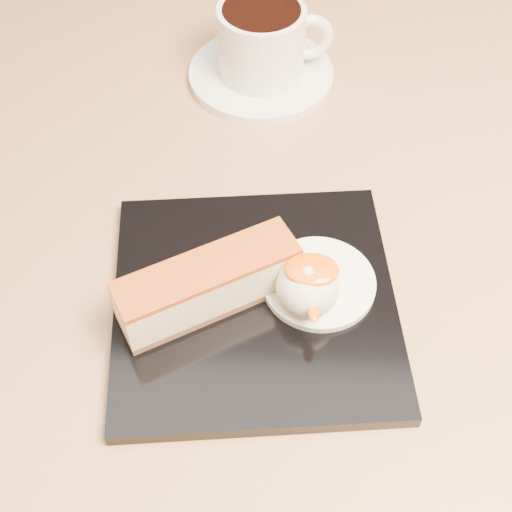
{
  "coord_description": "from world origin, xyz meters",
  "views": [
    {
      "loc": [
        0.06,
        -0.38,
        1.19
      ],
      "look_at": [
        0.04,
        -0.04,
        0.76
      ],
      "focal_mm": 50.0,
      "sensor_mm": 36.0,
      "label": 1
    }
  ],
  "objects_px": {
    "table": "(219,342)",
    "cheesecake": "(208,285)",
    "dessert_plate": "(255,302)",
    "coffee_cup": "(264,40)",
    "saucer": "(261,74)",
    "ice_cream_scoop": "(308,287)"
  },
  "relations": [
    {
      "from": "ice_cream_scoop",
      "to": "cheesecake",
      "type": "bearing_deg",
      "value": 180.0
    },
    {
      "from": "saucer",
      "to": "coffee_cup",
      "type": "relative_size",
      "value": 1.28
    },
    {
      "from": "table",
      "to": "cheesecake",
      "type": "distance_m",
      "value": 0.2
    },
    {
      "from": "table",
      "to": "coffee_cup",
      "type": "height_order",
      "value": "coffee_cup"
    },
    {
      "from": "ice_cream_scoop",
      "to": "coffee_cup",
      "type": "xyz_separation_m",
      "value": [
        -0.05,
        0.29,
        0.01
      ]
    },
    {
      "from": "table",
      "to": "ice_cream_scoop",
      "type": "bearing_deg",
      "value": -38.84
    },
    {
      "from": "cheesecake",
      "to": "table",
      "type": "bearing_deg",
      "value": 64.77
    },
    {
      "from": "cheesecake",
      "to": "coffee_cup",
      "type": "relative_size",
      "value": 1.21
    },
    {
      "from": "table",
      "to": "coffee_cup",
      "type": "xyz_separation_m",
      "value": [
        0.03,
        0.23,
        0.2
      ]
    },
    {
      "from": "table",
      "to": "coffee_cup",
      "type": "relative_size",
      "value": 6.84
    },
    {
      "from": "dessert_plate",
      "to": "ice_cream_scoop",
      "type": "distance_m",
      "value": 0.05
    },
    {
      "from": "dessert_plate",
      "to": "saucer",
      "type": "relative_size",
      "value": 1.47
    },
    {
      "from": "table",
      "to": "dessert_plate",
      "type": "height_order",
      "value": "dessert_plate"
    },
    {
      "from": "saucer",
      "to": "table",
      "type": "bearing_deg",
      "value": -98.14
    },
    {
      "from": "cheesecake",
      "to": "saucer",
      "type": "distance_m",
      "value": 0.3
    },
    {
      "from": "dessert_plate",
      "to": "coffee_cup",
      "type": "bearing_deg",
      "value": 91.01
    },
    {
      "from": "saucer",
      "to": "coffee_cup",
      "type": "bearing_deg",
      "value": 10.31
    },
    {
      "from": "table",
      "to": "saucer",
      "type": "relative_size",
      "value": 5.33
    },
    {
      "from": "ice_cream_scoop",
      "to": "saucer",
      "type": "distance_m",
      "value": 0.3
    },
    {
      "from": "saucer",
      "to": "coffee_cup",
      "type": "height_order",
      "value": "coffee_cup"
    },
    {
      "from": "dessert_plate",
      "to": "ice_cream_scoop",
      "type": "bearing_deg",
      "value": -7.13
    },
    {
      "from": "dessert_plate",
      "to": "cheesecake",
      "type": "height_order",
      "value": "cheesecake"
    }
  ]
}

